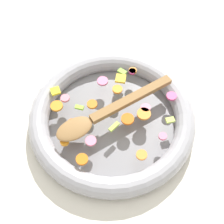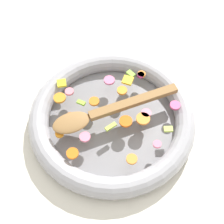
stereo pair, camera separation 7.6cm
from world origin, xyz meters
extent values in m
plane|color=silver|center=(0.00, 0.00, 0.00)|extent=(4.00, 4.00, 0.00)
cylinder|color=slate|center=(0.00, 0.00, 0.01)|extent=(0.37, 0.37, 0.01)
torus|color=#9E9EA5|center=(0.00, 0.00, 0.03)|extent=(0.42, 0.42, 0.05)
cylinder|color=orange|center=(-0.04, 0.01, 0.05)|extent=(0.03, 0.03, 0.01)
cylinder|color=orange|center=(0.07, 0.12, 0.05)|extent=(0.03, 0.03, 0.01)
cylinder|color=orange|center=(-0.11, 0.08, 0.05)|extent=(0.03, 0.03, 0.01)
cylinder|color=orange|center=(0.01, 0.14, 0.05)|extent=(0.04, 0.04, 0.01)
cylinder|color=orange|center=(0.05, 0.00, 0.05)|extent=(0.03, 0.03, 0.01)
cylinder|color=orange|center=(0.01, -0.07, 0.05)|extent=(0.04, 0.04, 0.01)
cylinder|color=orange|center=(0.13, 0.04, 0.05)|extent=(0.03, 0.03, 0.01)
cylinder|color=orange|center=(0.00, -0.14, 0.05)|extent=(0.03, 0.03, 0.01)
cylinder|color=orange|center=(-0.07, -0.02, 0.05)|extent=(0.04, 0.04, 0.01)
cylinder|color=orange|center=(0.07, 0.07, 0.05)|extent=(0.03, 0.03, 0.01)
cube|color=#B2D34C|center=(-0.02, 0.04, 0.05)|extent=(0.02, 0.03, 0.01)
cube|color=#86C040|center=(0.02, -0.13, 0.05)|extent=(0.03, 0.02, 0.01)
cube|color=#92CB46|center=(0.06, 0.06, 0.05)|extent=(0.04, 0.03, 0.01)
cube|color=#96B033|center=(0.07, 0.08, 0.05)|extent=(0.02, 0.02, 0.01)
cube|color=#BAD859|center=(-0.14, -0.03, 0.05)|extent=(0.03, 0.02, 0.01)
cube|color=#92CA3C|center=(0.08, 0.02, 0.05)|extent=(0.02, 0.01, 0.01)
cylinder|color=pink|center=(0.06, -0.08, 0.05)|extent=(0.03, 0.03, 0.01)
cylinder|color=#D13C5E|center=(0.07, 0.09, 0.05)|extent=(0.03, 0.03, 0.01)
cylinder|color=pink|center=(-0.07, -0.04, 0.05)|extent=(0.03, 0.03, 0.01)
cylinder|color=pink|center=(-0.14, 0.02, 0.05)|extent=(0.02, 0.02, 0.01)
cylinder|color=#C42C6F|center=(0.00, -0.14, 0.05)|extent=(0.02, 0.02, 0.01)
cylinder|color=#D94881|center=(-0.12, -0.10, 0.05)|extent=(0.04, 0.04, 0.01)
cylinder|color=pink|center=(0.01, 0.09, 0.05)|extent=(0.04, 0.04, 0.01)
cylinder|color=pink|center=(0.12, 0.01, 0.05)|extent=(0.02, 0.02, 0.01)
cube|color=yellow|center=(0.02, 0.03, 0.05)|extent=(0.03, 0.03, 0.01)
cube|color=yellow|center=(0.02, -0.10, 0.05)|extent=(0.03, 0.03, 0.01)
cube|color=yellow|center=(0.16, 0.00, 0.05)|extent=(0.03, 0.03, 0.01)
cube|color=olive|center=(-0.03, -0.05, 0.06)|extent=(0.15, 0.20, 0.01)
ellipsoid|color=olive|center=(0.06, 0.08, 0.06)|extent=(0.10, 0.11, 0.01)
camera|label=1|loc=(-0.16, 0.38, 0.69)|focal=50.00mm
camera|label=2|loc=(-0.23, 0.34, 0.69)|focal=50.00mm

